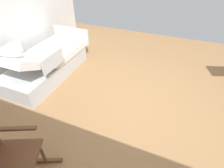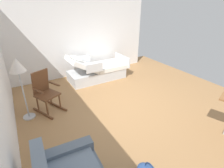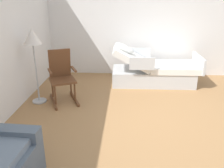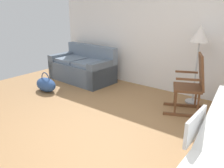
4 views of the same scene
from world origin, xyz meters
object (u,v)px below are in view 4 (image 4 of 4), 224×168
object	(u,v)px
rocking_chair	(192,85)
floor_lamp	(200,39)
couch	(83,68)
duffel_bag	(46,84)

from	to	relation	value
rocking_chair	floor_lamp	bearing A→B (deg)	103.89
couch	duffel_bag	world-z (taller)	couch
duffel_bag	rocking_chair	bearing A→B (deg)	17.18
couch	floor_lamp	size ratio (longest dim) A/B	1.11
floor_lamp	duffel_bag	xyz separation A→B (m)	(-2.77, -1.36, -1.07)
rocking_chair	duffel_bag	distance (m)	3.04
couch	rocking_chair	bearing A→B (deg)	-3.87
rocking_chair	floor_lamp	size ratio (longest dim) A/B	0.71
couch	duffel_bag	size ratio (longest dim) A/B	2.81
couch	floor_lamp	bearing A→B (deg)	5.80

